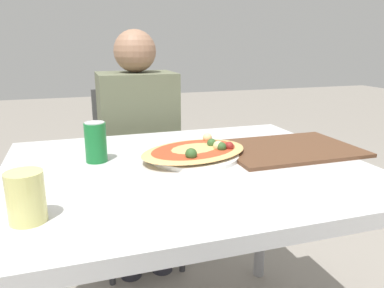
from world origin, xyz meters
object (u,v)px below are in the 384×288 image
(dining_table, at_px, (187,189))
(drink_glass, at_px, (26,197))
(pizza_main, at_px, (195,152))
(person_seated, at_px, (139,135))
(soda_can, at_px, (96,142))
(chair_far_seated, at_px, (136,164))

(dining_table, height_order, drink_glass, drink_glass)
(pizza_main, distance_m, drink_glass, 0.56)
(dining_table, bearing_deg, drink_glass, -149.53)
(person_seated, relative_size, drink_glass, 10.67)
(dining_table, bearing_deg, person_seated, 92.87)
(soda_can, relative_size, drink_glass, 1.16)
(chair_far_seated, height_order, pizza_main, chair_far_seated)
(soda_can, bearing_deg, person_seated, 67.25)
(chair_far_seated, relative_size, pizza_main, 2.07)
(chair_far_seated, xyz_separation_m, drink_glass, (-0.39, -1.02, 0.29))
(soda_can, distance_m, drink_glass, 0.41)
(soda_can, bearing_deg, chair_far_seated, 70.93)
(person_seated, distance_m, drink_glass, 0.99)
(soda_can, bearing_deg, dining_table, -25.61)
(chair_far_seated, bearing_deg, person_seated, 90.00)
(dining_table, bearing_deg, chair_far_seated, 92.45)
(dining_table, xyz_separation_m, drink_glass, (-0.42, -0.25, 0.13))
(chair_far_seated, bearing_deg, drink_glass, 69.11)
(dining_table, xyz_separation_m, pizza_main, (0.05, 0.06, 0.10))
(chair_far_seated, relative_size, soda_can, 6.96)
(chair_far_seated, bearing_deg, dining_table, 92.45)
(dining_table, distance_m, person_seated, 0.66)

